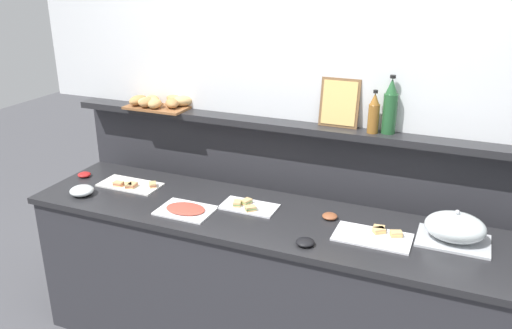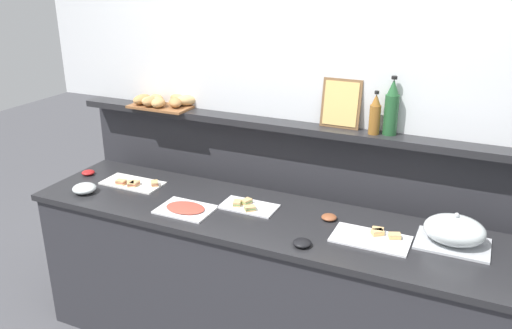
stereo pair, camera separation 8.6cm
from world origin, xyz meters
name	(u,v)px [view 1 (the left image)]	position (x,y,z in m)	size (l,w,h in m)	color
ground_plane	(304,297)	(0.00, 0.60, 0.00)	(12.00, 12.00, 0.00)	#4C4C51
buffet_counter	(273,288)	(0.00, 0.00, 0.45)	(2.79, 0.65, 0.89)	#2D2D33
back_ledge_unit	(302,215)	(0.00, 0.50, 0.68)	(3.04, 0.22, 1.29)	#2D2D33
upper_wall_panel	(311,4)	(0.00, 0.52, 1.95)	(3.64, 0.08, 1.31)	silver
sandwich_platter_front	(248,206)	(-0.18, 0.05, 0.90)	(0.31, 0.17, 0.04)	silver
sandwich_platter_side	(131,185)	(-0.95, 0.05, 0.90)	(0.38, 0.19, 0.04)	white
sandwich_platter_rear	(375,236)	(0.53, -0.01, 0.90)	(0.37, 0.21, 0.04)	silver
cold_cuts_platter	(186,210)	(-0.47, -0.12, 0.90)	(0.30, 0.22, 0.02)	white
serving_cloche	(455,228)	(0.89, 0.09, 0.97)	(0.34, 0.24, 0.17)	#B7BABF
glass_bowl_medium	(82,191)	(-1.13, -0.17, 0.92)	(0.14, 0.14, 0.06)	silver
condiment_bowl_red	(84,175)	(-1.31, 0.06, 0.91)	(0.08, 0.08, 0.03)	red
condiment_bowl_teal	(330,216)	(0.27, 0.10, 0.91)	(0.08, 0.08, 0.03)	brown
condiment_bowl_cream	(305,242)	(0.24, -0.22, 0.91)	(0.09, 0.09, 0.03)	black
wine_bottle_green	(390,107)	(0.48, 0.44, 1.43)	(0.08, 0.08, 0.32)	#23562D
vinegar_bottle_amber	(374,114)	(0.41, 0.42, 1.40)	(0.06, 0.06, 0.24)	#8E5B23
bread_basket	(160,102)	(-0.94, 0.42, 1.33)	(0.43, 0.29, 0.08)	brown
framed_picture	(339,103)	(0.20, 0.46, 1.43)	(0.22, 0.06, 0.27)	brown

